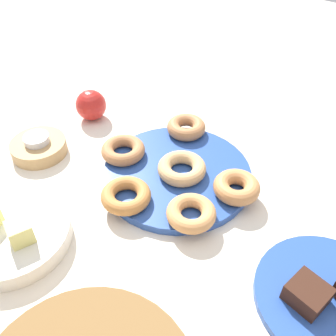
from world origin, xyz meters
TOP-DOWN VIEW (x-y plane):
  - ground_plane at (0.00, 0.00)m, footprint 2.40×2.40m
  - donut_plate at (0.00, 0.00)m, footprint 0.29×0.29m
  - donut_0 at (0.12, 0.02)m, footprint 0.10×0.10m
  - donut_1 at (-0.01, -0.00)m, footprint 0.10×0.10m
  - donut_2 at (-0.09, 0.08)m, footprint 0.11×0.11m
  - donut_3 at (0.06, -0.12)m, footprint 0.11×0.11m
  - donut_4 at (-0.12, -0.01)m, footprint 0.12×0.12m
  - donut_5 at (0.03, 0.12)m, footprint 0.13×0.13m
  - cake_plate at (-0.33, 0.09)m, footprint 0.22×0.22m
  - brownie_far at (-0.30, 0.12)m, footprint 0.06×0.06m
  - candle_holder at (0.28, 0.11)m, footprint 0.12×0.12m
  - tealight at (0.28, 0.11)m, footprint 0.05×0.05m
  - fruit_bowl at (0.13, 0.29)m, footprint 0.19×0.19m
  - melon_chunk_left at (0.10, 0.29)m, footprint 0.05×0.05m
  - apple at (0.28, -0.05)m, footprint 0.07×0.07m

SIDE VIEW (x-z plane):
  - ground_plane at x=0.00m, z-range 0.00..0.00m
  - cake_plate at x=-0.33m, z-range 0.00..0.01m
  - donut_plate at x=0.00m, z-range 0.00..0.02m
  - candle_holder at x=0.28m, z-range 0.00..0.03m
  - fruit_bowl at x=0.13m, z-range 0.00..0.03m
  - donut_5 at x=0.03m, z-range 0.02..0.04m
  - brownie_far at x=-0.30m, z-range 0.01..0.04m
  - donut_2 at x=-0.09m, z-range 0.02..0.04m
  - donut_0 at x=0.12m, z-range 0.02..0.04m
  - donut_1 at x=-0.01m, z-range 0.02..0.04m
  - donut_3 at x=0.06m, z-range 0.02..0.04m
  - donut_4 at x=-0.12m, z-range 0.02..0.05m
  - apple at x=0.28m, z-range 0.00..0.07m
  - tealight at x=0.28m, z-range 0.03..0.04m
  - melon_chunk_left at x=0.10m, z-range 0.03..0.07m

